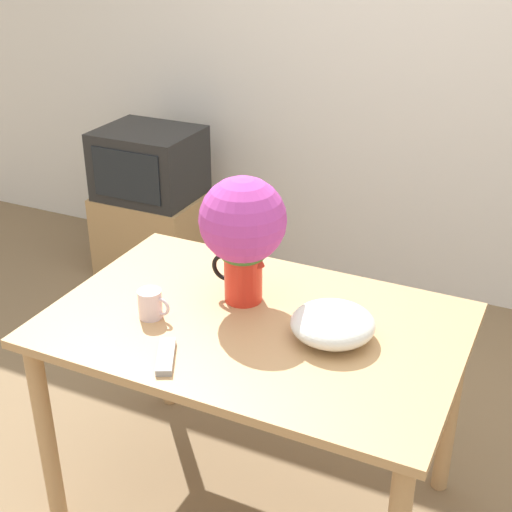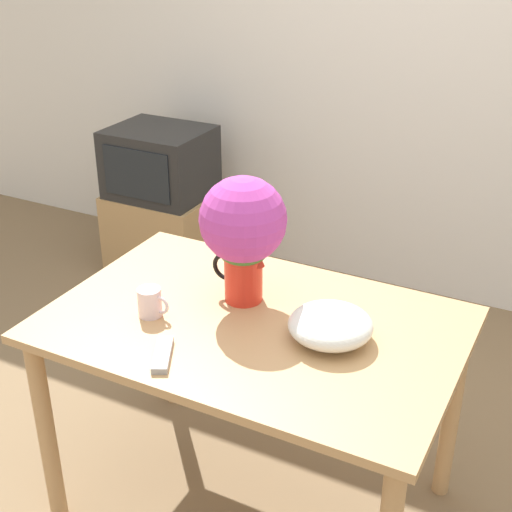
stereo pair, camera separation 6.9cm
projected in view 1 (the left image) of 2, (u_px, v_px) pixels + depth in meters
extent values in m
plane|color=#7F6647|center=(267.00, 492.00, 2.65)|extent=(12.00, 12.00, 0.00)
cube|color=silver|center=(420.00, 52.00, 3.53)|extent=(8.00, 0.05, 2.60)
cube|color=tan|center=(255.00, 325.00, 2.27)|extent=(1.30, 0.86, 0.03)
cylinder|color=tan|center=(46.00, 437.00, 2.37)|extent=(0.06, 0.06, 0.75)
cylinder|color=tan|center=(165.00, 329.00, 2.97)|extent=(0.06, 0.06, 0.75)
cylinder|color=tan|center=(451.00, 406.00, 2.52)|extent=(0.06, 0.06, 0.75)
cylinder|color=red|center=(243.00, 274.00, 2.34)|extent=(0.13, 0.13, 0.19)
cone|color=red|center=(258.00, 259.00, 2.29)|extent=(0.04, 0.04, 0.05)
torus|color=black|center=(225.00, 267.00, 2.37)|extent=(0.10, 0.02, 0.10)
sphere|color=#3D7033|center=(243.00, 234.00, 2.28)|extent=(0.21, 0.21, 0.21)
sphere|color=#B23D99|center=(243.00, 220.00, 2.26)|extent=(0.28, 0.28, 0.28)
cylinder|color=silver|center=(150.00, 304.00, 2.26)|extent=(0.08, 0.08, 0.10)
torus|color=silver|center=(161.00, 307.00, 2.25)|extent=(0.06, 0.01, 0.06)
ellipsoid|color=silver|center=(333.00, 324.00, 2.15)|extent=(0.26, 0.26, 0.10)
cube|color=#999999|center=(166.00, 356.00, 2.07)|extent=(0.12, 0.17, 0.02)
cube|color=tan|center=(154.00, 234.00, 4.12)|extent=(0.58, 0.46, 0.49)
cube|color=black|center=(149.00, 163.00, 3.93)|extent=(0.53, 0.44, 0.38)
cube|color=black|center=(126.00, 176.00, 3.75)|extent=(0.41, 0.01, 0.27)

